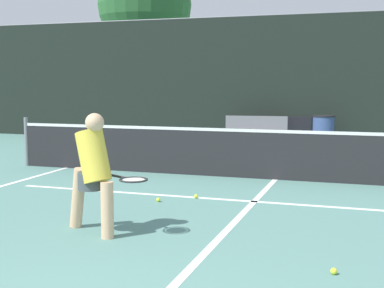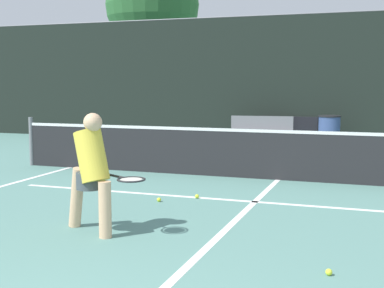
{
  "view_description": "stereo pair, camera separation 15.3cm",
  "coord_description": "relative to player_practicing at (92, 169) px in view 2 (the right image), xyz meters",
  "views": [
    {
      "loc": [
        1.61,
        -2.12,
        1.83
      ],
      "look_at": [
        -0.77,
        5.13,
        0.95
      ],
      "focal_mm": 50.0,
      "sensor_mm": 36.0,
      "label": 1
    },
    {
      "loc": [
        1.75,
        -2.07,
        1.83
      ],
      "look_at": [
        -0.77,
        5.13,
        0.95
      ],
      "focal_mm": 50.0,
      "sensor_mm": 36.0,
      "label": 2
    }
  ],
  "objects": [
    {
      "name": "parked_car",
      "position": [
        0.73,
        12.5,
        -0.21
      ],
      "size": [
        1.72,
        4.49,
        1.38
      ],
      "color": "black",
      "rests_on": "ground"
    },
    {
      "name": "tree_east",
      "position": [
        -6.63,
        17.18,
        4.52
      ],
      "size": [
        4.23,
        4.23,
        7.44
      ],
      "color": "brown",
      "rests_on": "ground"
    },
    {
      "name": "building_far",
      "position": [
        1.5,
        28.64,
        1.99
      ],
      "size": [
        36.0,
        2.4,
        5.57
      ],
      "primitive_type": "cube",
      "color": "beige",
      "rests_on": "ground"
    },
    {
      "name": "player_practicing",
      "position": [
        0.0,
        0.0,
        0.0
      ],
      "size": [
        1.23,
        0.51,
        1.48
      ],
      "rotation": [
        0.0,
        0.0,
        -0.47
      ],
      "color": "#DBAD84",
      "rests_on": "ground"
    },
    {
      "name": "fence_back",
      "position": [
        1.5,
        10.44,
        1.12
      ],
      "size": [
        24.0,
        0.06,
        3.84
      ],
      "color": "black",
      "rests_on": "ground"
    },
    {
      "name": "court_center_mark",
      "position": [
        1.5,
        1.16,
        -0.79
      ],
      "size": [
        0.1,
        6.3,
        0.01
      ],
      "primitive_type": "cube",
      "color": "white",
      "rests_on": "ground"
    },
    {
      "name": "courtside_bench",
      "position": [
        0.05,
        9.61,
        -0.31
      ],
      "size": [
        1.83,
        0.56,
        0.86
      ],
      "rotation": [
        0.0,
        0.0,
        0.1
      ],
      "color": "slate",
      "rests_on": "ground"
    },
    {
      "name": "tennis_ball_scattered_2",
      "position": [
        -2.17,
        3.96,
        -0.76
      ],
      "size": [
        0.07,
        0.07,
        0.07
      ],
      "primitive_type": "sphere",
      "color": "#D1E033",
      "rests_on": "ground"
    },
    {
      "name": "tennis_ball_scattered_0",
      "position": [
        0.57,
        2.28,
        -0.76
      ],
      "size": [
        0.07,
        0.07,
        0.07
      ],
      "primitive_type": "sphere",
      "color": "#D1E033",
      "rests_on": "ground"
    },
    {
      "name": "tennis_ball_scattered_1",
      "position": [
        0.1,
        1.85,
        -0.76
      ],
      "size": [
        0.07,
        0.07,
        0.07
      ],
      "primitive_type": "sphere",
      "color": "#D1E033",
      "rests_on": "ground"
    },
    {
      "name": "court_service_line",
      "position": [
        1.5,
        2.32,
        -0.79
      ],
      "size": [
        8.25,
        0.1,
        0.01
      ],
      "primitive_type": "cube",
      "color": "white",
      "rests_on": "ground"
    },
    {
      "name": "tennis_ball_scattered_4",
      "position": [
        2.86,
        -0.54,
        -0.76
      ],
      "size": [
        0.07,
        0.07,
        0.07
      ],
      "primitive_type": "sphere",
      "color": "#D1E033",
      "rests_on": "ground"
    },
    {
      "name": "trash_bin",
      "position": [
        1.96,
        9.72,
        -0.33
      ],
      "size": [
        0.62,
        0.62,
        0.92
      ],
      "color": "#384C7F",
      "rests_on": "ground"
    },
    {
      "name": "net",
      "position": [
        1.5,
        4.31,
        -0.28
      ],
      "size": [
        11.09,
        0.09,
        1.07
      ],
      "color": "slate",
      "rests_on": "ground"
    }
  ]
}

